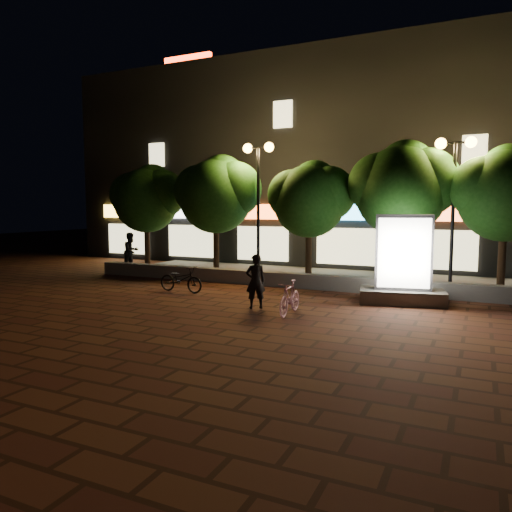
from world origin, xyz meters
The scene contains 16 objects.
ground centered at (0.00, 0.00, 0.00)m, with size 80.00×80.00×0.00m, color #4F2918.
retaining_wall centered at (0.00, 4.00, 0.25)m, with size 16.00×0.45×0.50m, color slate.
sidewalk centered at (0.00, 6.50, 0.04)m, with size 16.00×5.00×0.08m, color slate.
building_block centered at (-0.01, 12.99, 5.00)m, with size 28.00×8.12×11.30m.
tree_far_left centered at (-6.95, 5.46, 3.29)m, with size 3.36×2.80×4.63m.
tree_left centered at (-3.45, 5.46, 3.44)m, with size 3.60×3.00×4.89m.
tree_mid centered at (0.55, 5.46, 3.22)m, with size 3.24×2.70×4.50m.
tree_right centered at (3.86, 5.46, 3.57)m, with size 3.72×3.10×5.07m.
tree_far_right centered at (7.05, 5.46, 3.37)m, with size 3.48×2.90×4.76m.
street_lamp_left centered at (-1.50, 5.20, 4.03)m, with size 1.26×0.36×5.18m.
street_lamp_right centered at (5.50, 5.20, 3.89)m, with size 1.26×0.36×4.98m.
ad_kiosk centered at (4.33, 2.71, 1.05)m, with size 2.60×1.65×2.61m.
scooter_pink centered at (1.87, -0.13, 0.45)m, with size 0.42×1.50×0.90m, color #CA7F9E.
rider centered at (0.72, 0.20, 0.76)m, with size 0.56×0.36×1.52m, color black.
scooter_parked centered at (-2.62, 1.49, 0.43)m, with size 0.58×1.65×0.87m, color black.
pedestrian centered at (-7.50, 4.91, 0.90)m, with size 0.80×0.62×1.64m, color black.
Camera 1 is at (6.35, -11.86, 2.83)m, focal length 33.92 mm.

